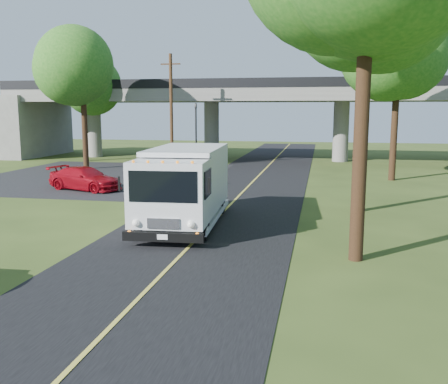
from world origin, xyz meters
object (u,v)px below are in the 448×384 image
(utility_pole, at_px, (171,111))
(tree_right_far, at_px, (402,52))
(pedestrian, at_px, (182,173))
(step_van, at_px, (185,184))
(tree_left_lot, at_px, (83,67))
(traffic_signal, at_px, (196,128))
(tree_left_far, at_px, (84,78))
(red_sedan, at_px, (85,178))

(utility_pole, height_order, tree_right_far, tree_right_far)
(pedestrian, bearing_deg, step_van, 110.94)
(tree_left_lot, bearing_deg, utility_pole, 18.97)
(traffic_signal, distance_m, tree_right_far, 17.18)
(traffic_signal, bearing_deg, step_van, -76.94)
(step_van, bearing_deg, tree_right_far, 52.28)
(traffic_signal, bearing_deg, tree_left_far, 170.35)
(tree_left_far, height_order, pedestrian, tree_left_far)
(pedestrian, bearing_deg, traffic_signal, -75.27)
(tree_right_far, relative_size, pedestrian, 5.76)
(tree_left_far, xyz_separation_m, pedestrian, (12.99, -13.92, -6.50))
(tree_left_lot, height_order, pedestrian, tree_left_lot)
(red_sedan, bearing_deg, tree_left_lot, 42.32)
(traffic_signal, height_order, step_van, traffic_signal)
(tree_right_far, bearing_deg, traffic_signal, 157.93)
(utility_pole, relative_size, tree_left_lot, 0.86)
(traffic_signal, relative_size, utility_pole, 0.58)
(tree_left_lot, relative_size, pedestrian, 5.50)
(step_van, relative_size, red_sedan, 1.64)
(utility_pole, distance_m, tree_left_far, 10.45)
(tree_left_lot, bearing_deg, tree_right_far, -4.97)
(traffic_signal, bearing_deg, utility_pole, -126.87)
(utility_pole, distance_m, pedestrian, 11.34)
(tree_left_lot, bearing_deg, traffic_signal, 28.11)
(tree_right_far, bearing_deg, utility_pole, 166.00)
(traffic_signal, xyz_separation_m, tree_left_lot, (-7.79, -4.16, 4.70))
(red_sedan, bearing_deg, step_van, -116.16)
(utility_pole, height_order, red_sedan, utility_pole)
(tree_left_lot, distance_m, step_van, 22.31)
(utility_pole, height_order, tree_left_far, tree_left_far)
(utility_pole, xyz_separation_m, red_sedan, (-1.73, -11.74, -3.92))
(tree_right_far, bearing_deg, step_van, -123.95)
(tree_left_lot, relative_size, red_sedan, 2.26)
(tree_left_far, bearing_deg, red_sedan, -64.10)
(tree_right_far, distance_m, tree_left_lot, 23.09)
(tree_left_far, bearing_deg, tree_left_lot, -63.43)
(red_sedan, bearing_deg, pedestrian, -56.17)
(utility_pole, height_order, pedestrian, utility_pole)
(traffic_signal, distance_m, step_van, 22.00)
(tree_right_far, bearing_deg, red_sedan, -157.65)
(traffic_signal, distance_m, red_sedan, 14.34)
(tree_right_far, distance_m, tree_left_far, 27.22)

